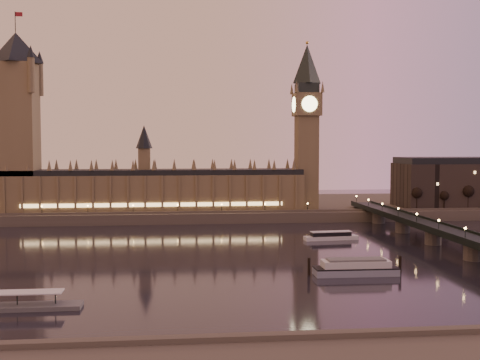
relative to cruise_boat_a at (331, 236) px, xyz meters
The scene contains 12 objects.
ground 61.02m from the cruise_boat_a, 142.29° to the right, with size 700.00×700.00×0.00m, color black.
far_embankment 129.00m from the cruise_boat_a, 98.13° to the left, with size 560.00×130.00×6.00m, color #423D35.
palace_of_westminster 123.32m from the cruise_boat_a, 136.56° to the left, with size 180.00×26.62×52.00m.
victoria_tower 198.49m from the cruise_boat_a, 153.55° to the left, with size 31.68×31.68×118.00m.
big_ben 104.36m from the cruise_boat_a, 86.08° to the left, with size 17.68×17.68×104.00m.
westminster_bridge 57.32m from the cruise_boat_a, 40.71° to the right, with size 13.20×260.00×15.30m.
bare_tree_0 103.77m from the cruise_boat_a, 44.19° to the left, with size 6.28×6.28×12.77m.
bare_tree_1 115.84m from the cruise_boat_a, 38.55° to the left, with size 6.28×6.28×12.77m.
bare_tree_2 128.83m from the cruise_boat_a, 34.03° to the left, with size 6.28×6.28×12.77m.
cruise_boat_a is the anchor object (origin of this frame).
moored_barge 78.64m from the cruise_boat_a, 98.17° to the right, with size 34.48×8.54×6.32m.
pontoon_pier 166.57m from the cruise_boat_a, 138.14° to the right, with size 44.27×7.38×11.80m.
Camera 1 is at (-25.91, -247.04, 46.76)m, focal length 45.00 mm.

